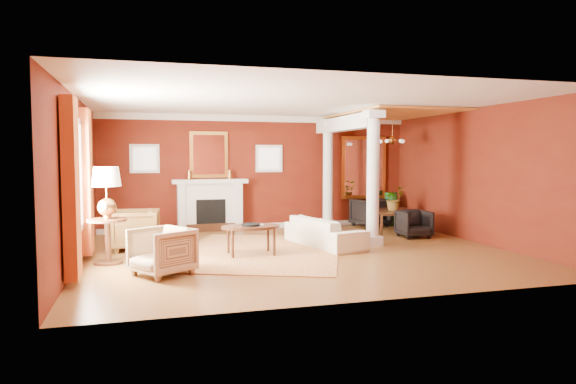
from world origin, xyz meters
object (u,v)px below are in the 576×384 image
object	(u,v)px
armchair_leopard	(135,228)
coffee_table	(251,228)
armchair_stripe	(162,249)
dining_table	(394,214)
sofa	(325,227)
side_table	(107,197)

from	to	relation	value
armchair_leopard	coffee_table	xyz separation A→B (m)	(2.10, -1.18, 0.07)
armchair_stripe	dining_table	size ratio (longest dim) A/B	0.55
armchair_stripe	dining_table	world-z (taller)	dining_table
sofa	dining_table	size ratio (longest dim) A/B	1.34
armchair_leopard	coffee_table	world-z (taller)	armchair_leopard
armchair_stripe	side_table	distance (m)	1.62
coffee_table	side_table	xyz separation A→B (m)	(-2.54, -0.07, 0.64)
armchair_leopard	side_table	distance (m)	1.50
sofa	side_table	world-z (taller)	side_table
armchair_leopard	dining_table	size ratio (longest dim) A/B	0.59
armchair_leopard	coffee_table	size ratio (longest dim) A/B	0.80
sofa	coffee_table	xyz separation A→B (m)	(-1.67, -0.56, 0.12)
sofa	armchair_stripe	world-z (taller)	armchair_stripe
armchair_stripe	coffee_table	xyz separation A→B (m)	(1.67, 1.22, 0.10)
armchair_leopard	coffee_table	distance (m)	2.41
armchair_leopard	side_table	xyz separation A→B (m)	(-0.44, -1.25, 0.71)
armchair_leopard	armchair_stripe	bearing A→B (deg)	15.73
armchair_stripe	side_table	size ratio (longest dim) A/B	0.49
side_table	armchair_stripe	bearing A→B (deg)	-52.74
dining_table	side_table	bearing A→B (deg)	128.20
dining_table	armchair_leopard	bearing A→B (deg)	118.41
coffee_table	sofa	bearing A→B (deg)	18.45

